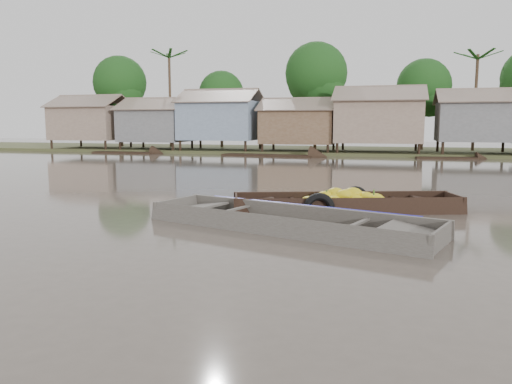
# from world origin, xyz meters

# --- Properties ---
(ground) EXTENTS (120.00, 120.00, 0.00)m
(ground) POSITION_xyz_m (0.00, 0.00, 0.00)
(ground) COLOR #51483E
(ground) RESTS_ON ground
(riverbank) EXTENTS (120.00, 12.47, 10.22)m
(riverbank) POSITION_xyz_m (3.03, 31.86, 3.07)
(riverbank) COLOR #384723
(riverbank) RESTS_ON ground
(banana_boat) EXTENTS (6.61, 3.40, 0.92)m
(banana_boat) POSITION_xyz_m (2.15, 3.31, 0.21)
(banana_boat) COLOR black
(banana_boat) RESTS_ON ground
(viewer_boat) EXTENTS (7.42, 4.03, 0.58)m
(viewer_boat) POSITION_xyz_m (1.14, 0.51, 0.05)
(viewer_boat) COLOR #44403A
(viewer_boat) RESTS_ON ground
(distant_boats) EXTENTS (46.98, 15.63, 0.35)m
(distant_boats) POSITION_xyz_m (6.11, 23.93, -0.05)
(distant_boats) COLOR black
(distant_boats) RESTS_ON ground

